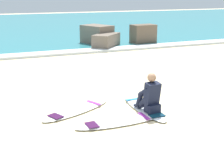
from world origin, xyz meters
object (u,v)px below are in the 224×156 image
(surfer_seated, at_px, (150,96))
(surfboard_spare_far, at_px, (77,110))
(surfboard_main, at_px, (144,107))
(surfboard_spare_near, at_px, (120,121))

(surfer_seated, xyz_separation_m, surfboard_spare_far, (-1.59, 0.81, -0.40))
(surfboard_main, height_order, surfboard_spare_near, same)
(surfboard_spare_near, bearing_deg, surfboard_spare_far, 122.48)
(surfer_seated, bearing_deg, surfboard_spare_near, -162.83)
(surfboard_main, xyz_separation_m, surfboard_spare_far, (-1.62, 0.48, 0.00))
(surfboard_spare_far, bearing_deg, surfboard_main, -16.71)
(surfboard_main, relative_size, surfboard_spare_near, 0.98)
(surfboard_spare_far, bearing_deg, surfboard_spare_near, -57.52)
(surfer_seated, relative_size, surfboard_spare_near, 0.44)
(surfboard_spare_near, relative_size, surfboard_spare_far, 1.02)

